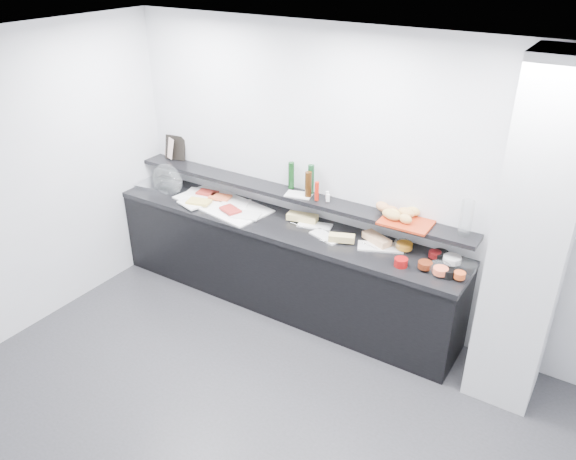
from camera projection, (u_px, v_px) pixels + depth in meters
The scene contains 58 objects.
ground at pixel (234, 442), 4.13m from camera, with size 5.00×5.00×0.00m, color #2D2D30.
back_wall at pixel (364, 184), 5.00m from camera, with size 5.00×0.02×2.70m, color silver.
ceiling at pixel (211, 69), 2.88m from camera, with size 5.00×5.00×0.00m, color white.
column at pixel (532, 243), 4.03m from camera, with size 0.50×0.50×2.70m, color silver.
buffet_cabinet at pixel (280, 265), 5.54m from camera, with size 3.60×0.60×0.85m, color black.
counter_top at pixel (280, 225), 5.33m from camera, with size 3.62×0.62×0.05m, color black.
wall_shelf at pixel (290, 194), 5.34m from camera, with size 3.60×0.25×0.04m, color black.
cloche_base at pixel (159, 185), 6.07m from camera, with size 0.43×0.28×0.04m, color silver.
cloche_dome at pixel (167, 180), 5.93m from camera, with size 0.41×0.27×0.34m, color silver.
linen_runner at pixel (222, 204), 5.67m from camera, with size 1.02×0.48×0.01m, color white.
platter_meat_a at pixel (201, 193), 5.89m from camera, with size 0.31×0.20×0.01m, color white.
food_meat_a at pixel (207, 193), 5.84m from camera, with size 0.21×0.13×0.02m, color maroon.
platter_salmon at pixel (236, 202), 5.67m from camera, with size 0.27×0.18×0.01m, color white.
food_salmon at pixel (220, 197), 5.74m from camera, with size 0.22×0.14×0.02m, color #F66232.
platter_cheese at pixel (191, 204), 5.64m from camera, with size 0.27×0.18×0.01m, color white.
food_cheese at pixel (199, 202), 5.64m from camera, with size 0.23×0.15×0.02m, color #E3C558.
platter_meat_b at pixel (246, 215), 5.41m from camera, with size 0.27×0.18×0.01m, color white.
food_meat_b at pixel (230, 210), 5.48m from camera, with size 0.21×0.13×0.02m, color maroon.
sandwich_plate_left at pixel (315, 225), 5.25m from camera, with size 0.32×0.14×0.01m, color white.
sandwich_food_left at pixel (302, 217), 5.32m from camera, with size 0.29×0.11×0.06m, color #E3C977.
tongs_left at pixel (297, 225), 5.24m from camera, with size 0.01×0.01×0.16m, color #ACAEB3.
sandwich_plate_mid at pixel (325, 237), 5.05m from camera, with size 0.31×0.13×0.01m, color silver.
sandwich_food_mid at pixel (342, 238), 4.95m from camera, with size 0.23×0.09×0.06m, color tan.
tongs_mid at pixel (328, 241), 4.96m from camera, with size 0.01×0.01×0.16m, color #BABDC1.
sandwich_plate_right at pixel (380, 247), 4.88m from camera, with size 0.39×0.17×0.01m, color silver.
sandwich_food_right at pixel (377, 239), 4.94m from camera, with size 0.28×0.11×0.06m, color tan.
tongs_right at pixel (370, 246), 4.88m from camera, with size 0.01×0.01×0.16m, color silver.
bowl_glass_fruit at pixel (403, 246), 4.85m from camera, with size 0.16×0.16×0.07m, color white.
fill_glass_fruit at pixel (404, 246), 4.82m from camera, with size 0.14×0.14×0.05m, color orange.
bowl_black_jam at pixel (440, 255), 4.70m from camera, with size 0.14×0.14×0.07m, color black.
fill_black_jam at pixel (435, 254), 4.69m from camera, with size 0.11×0.11×0.05m, color #580C0D.
bowl_glass_cream at pixel (466, 266), 4.54m from camera, with size 0.17×0.17×0.07m, color white.
fill_glass_cream at pixel (452, 259), 4.62m from camera, with size 0.15×0.15×0.05m, color white.
bowl_red_jam at pixel (401, 262), 4.60m from camera, with size 0.11×0.11×0.07m, color maroon.
fill_red_jam at pixel (425, 265), 4.54m from camera, with size 0.12×0.12×0.05m, color #591F0C.
bowl_glass_salmon at pixel (440, 269), 4.51m from camera, with size 0.17×0.17×0.07m, color silver.
fill_glass_salmon at pixel (441, 271), 4.46m from camera, with size 0.12×0.12×0.05m, color #F8633C.
bowl_black_fruit at pixel (449, 273), 4.45m from camera, with size 0.11×0.11×0.07m, color black.
fill_black_fruit at pixel (460, 275), 4.40m from camera, with size 0.09×0.09×0.05m, color #CF4C1C.
framed_print at pixel (175, 148), 6.07m from camera, with size 0.24×0.02×0.26m, color black.
print_art at pixel (169, 148), 6.07m from camera, with size 0.19×0.00×0.22m, color beige.
condiment_tray at pixel (299, 195), 5.26m from camera, with size 0.25×0.15×0.01m, color silver.
bottle_green_a at pixel (291, 175), 5.34m from camera, with size 0.06×0.06×0.26m, color #0E3613.
bottle_brown at pixel (308, 184), 5.17m from camera, with size 0.06×0.06×0.24m, color #351D09.
bottle_green_b at pixel (311, 179), 5.22m from camera, with size 0.06×0.06×0.28m, color #0F381A.
bottle_hot at pixel (317, 191), 5.10m from camera, with size 0.04×0.04×0.18m, color #B11B0C.
shaker_salt at pixel (327, 195), 5.16m from camera, with size 0.03×0.03×0.07m, color white.
shaker_pepper at pixel (328, 198), 5.10m from camera, with size 0.04×0.04×0.07m, color white.
bread_tray at pixel (406, 223), 4.74m from camera, with size 0.43×0.30×0.02m, color #A82E12.
bread_roll_nw at pixel (383, 207), 4.90m from camera, with size 0.15×0.10×0.08m, color #C27D4A.
bread_roll_n at pixel (413, 212), 4.81m from camera, with size 0.12×0.08×0.08m, color tan.
bread_roll_ne at pixel (406, 212), 4.80m from camera, with size 0.15×0.10×0.08m, color tan.
bread_roll_sw at pixel (393, 215), 4.75m from camera, with size 0.15×0.09×0.08m, color #B28944.
bread_roll_s at pixel (390, 214), 4.78m from camera, with size 0.14×0.09×0.08m, color #B88F46.
bread_roll_se at pixel (405, 219), 4.69m from camera, with size 0.12×0.08×0.08m, color tan.
bread_roll_midw at pixel (391, 210), 4.84m from camera, with size 0.12×0.08×0.08m, color #AE6D42.
bread_roll_mide at pixel (394, 214), 4.78m from camera, with size 0.13×0.08×0.08m, color #D7B052.
carafe at pixel (466, 218), 4.50m from camera, with size 0.11×0.11×0.30m, color white.
Camera 1 is at (1.91, -2.27, 3.30)m, focal length 35.00 mm.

